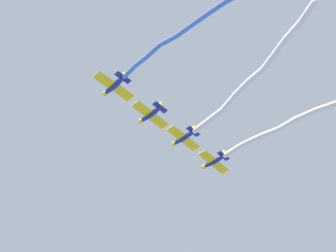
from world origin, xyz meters
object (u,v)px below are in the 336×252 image
object	(u,v)px
airplane_lead	(214,161)
airplane_slot	(114,86)
airplane_right_wing	(150,114)
airplane_left_wing	(184,138)

from	to	relation	value
airplane_lead	airplane_slot	xyz separation A→B (m)	(4.62, 21.45, 0.30)
airplane_right_wing	airplane_slot	distance (m)	7.32
airplane_lead	airplane_left_wing	distance (m)	7.32
airplane_lead	airplane_right_wing	world-z (taller)	same
airplane_slot	airplane_right_wing	bearing A→B (deg)	-87.85
airplane_lead	airplane_left_wing	size ratio (longest dim) A/B	1.00
airplane_left_wing	airplane_right_wing	size ratio (longest dim) A/B	1.00
airplane_right_wing	airplane_slot	size ratio (longest dim) A/B	1.00
airplane_left_wing	airplane_right_wing	bearing A→B (deg)	88.32
airplane_left_wing	airplane_slot	xyz separation A→B (m)	(3.08, 14.30, 0.00)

